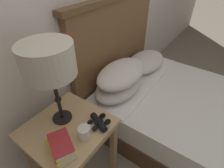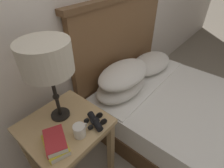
{
  "view_description": "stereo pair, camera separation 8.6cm",
  "coord_description": "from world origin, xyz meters",
  "px_view_note": "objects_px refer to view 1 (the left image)",
  "views": [
    {
      "loc": [
        -0.98,
        -0.14,
        1.56
      ],
      "look_at": [
        -0.1,
        0.48,
        0.74
      ],
      "focal_mm": 28.0,
      "sensor_mm": 36.0,
      "label": 1
    },
    {
      "loc": [
        -0.93,
        -0.21,
        1.56
      ],
      "look_at": [
        -0.1,
        0.48,
        0.74
      ],
      "focal_mm": 28.0,
      "sensor_mm": 36.0,
      "label": 2
    }
  ],
  "objects_px": {
    "table_lamp": "(48,62)",
    "binoculars_pair": "(99,122)",
    "bed": "(177,108)",
    "coffee_mug": "(85,132)",
    "book_on_nightstand": "(61,149)",
    "book_stacked_on_top": "(61,144)",
    "nightstand": "(69,136)"
  },
  "relations": [
    {
      "from": "bed",
      "to": "binoculars_pair",
      "type": "bearing_deg",
      "value": 158.91
    },
    {
      "from": "nightstand",
      "to": "book_stacked_on_top",
      "type": "height_order",
      "value": "book_stacked_on_top"
    },
    {
      "from": "nightstand",
      "to": "table_lamp",
      "type": "bearing_deg",
      "value": 65.97
    },
    {
      "from": "book_stacked_on_top",
      "to": "coffee_mug",
      "type": "height_order",
      "value": "coffee_mug"
    },
    {
      "from": "bed",
      "to": "binoculars_pair",
      "type": "height_order",
      "value": "bed"
    },
    {
      "from": "book_stacked_on_top",
      "to": "coffee_mug",
      "type": "distance_m",
      "value": 0.15
    },
    {
      "from": "bed",
      "to": "book_stacked_on_top",
      "type": "height_order",
      "value": "bed"
    },
    {
      "from": "table_lamp",
      "to": "binoculars_pair",
      "type": "xyz_separation_m",
      "value": [
        0.1,
        -0.24,
        -0.43
      ]
    },
    {
      "from": "coffee_mug",
      "to": "table_lamp",
      "type": "bearing_deg",
      "value": 84.06
    },
    {
      "from": "book_on_nightstand",
      "to": "binoculars_pair",
      "type": "xyz_separation_m",
      "value": [
        0.28,
        -0.05,
        0.0
      ]
    },
    {
      "from": "book_stacked_on_top",
      "to": "coffee_mug",
      "type": "xyz_separation_m",
      "value": [
        0.15,
        -0.05,
        -0.02
      ]
    },
    {
      "from": "nightstand",
      "to": "book_stacked_on_top",
      "type": "xyz_separation_m",
      "value": [
        -0.13,
        -0.11,
        0.15
      ]
    },
    {
      "from": "nightstand",
      "to": "book_on_nightstand",
      "type": "height_order",
      "value": "book_on_nightstand"
    },
    {
      "from": "table_lamp",
      "to": "binoculars_pair",
      "type": "distance_m",
      "value": 0.5
    },
    {
      "from": "book_on_nightstand",
      "to": "coffee_mug",
      "type": "relative_size",
      "value": 2.14
    },
    {
      "from": "table_lamp",
      "to": "book_stacked_on_top",
      "type": "relative_size",
      "value": 2.6
    },
    {
      "from": "nightstand",
      "to": "book_on_nightstand",
      "type": "distance_m",
      "value": 0.21
    },
    {
      "from": "binoculars_pair",
      "to": "coffee_mug",
      "type": "height_order",
      "value": "coffee_mug"
    },
    {
      "from": "bed",
      "to": "coffee_mug",
      "type": "bearing_deg",
      "value": 161.0
    },
    {
      "from": "bed",
      "to": "coffee_mug",
      "type": "xyz_separation_m",
      "value": [
        -0.97,
        0.34,
        0.39
      ]
    },
    {
      "from": "book_stacked_on_top",
      "to": "bed",
      "type": "bearing_deg",
      "value": -18.77
    },
    {
      "from": "table_lamp",
      "to": "coffee_mug",
      "type": "height_order",
      "value": "table_lamp"
    },
    {
      "from": "bed",
      "to": "book_stacked_on_top",
      "type": "relative_size",
      "value": 8.57
    },
    {
      "from": "table_lamp",
      "to": "book_stacked_on_top",
      "type": "distance_m",
      "value": 0.47
    },
    {
      "from": "bed",
      "to": "book_stacked_on_top",
      "type": "bearing_deg",
      "value": 161.23
    },
    {
      "from": "table_lamp",
      "to": "book_stacked_on_top",
      "type": "height_order",
      "value": "table_lamp"
    },
    {
      "from": "binoculars_pair",
      "to": "bed",
      "type": "bearing_deg",
      "value": -21.09
    },
    {
      "from": "binoculars_pair",
      "to": "nightstand",
      "type": "bearing_deg",
      "value": 130.98
    },
    {
      "from": "bed",
      "to": "binoculars_pair",
      "type": "relative_size",
      "value": 11.12
    },
    {
      "from": "table_lamp",
      "to": "book_on_nightstand",
      "type": "distance_m",
      "value": 0.5
    },
    {
      "from": "table_lamp",
      "to": "book_stacked_on_top",
      "type": "bearing_deg",
      "value": -132.4
    },
    {
      "from": "table_lamp",
      "to": "coffee_mug",
      "type": "xyz_separation_m",
      "value": [
        -0.02,
        -0.23,
        -0.41
      ]
    }
  ]
}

